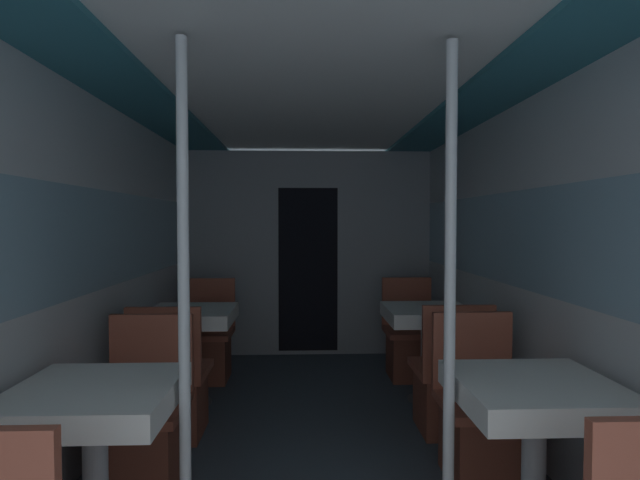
{
  "coord_description": "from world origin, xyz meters",
  "views": [
    {
      "loc": [
        -0.07,
        -1.44,
        1.44
      ],
      "look_at": [
        0.07,
        2.26,
        1.31
      ],
      "focal_mm": 28.0,
      "sensor_mm": 36.0,
      "label": 1
    }
  ],
  "objects_px": {
    "support_pole_right_0": "(450,301)",
    "chair_right_far_1": "(411,347)",
    "chair_left_near_1": "(172,395)",
    "chair_right_far_0": "(483,430)",
    "chair_left_far_1": "(206,349)",
    "dining_table_left_0": "(95,410)",
    "chair_left_far_0": "(142,435)",
    "dining_table_right_0": "(535,404)",
    "chair_right_near_1": "(449,391)",
    "dining_table_right_1": "(427,320)",
    "dining_table_left_1": "(191,322)",
    "support_pole_left_0": "(184,302)"
  },
  "relations": [
    {
      "from": "support_pole_right_0",
      "to": "dining_table_right_1",
      "type": "height_order",
      "value": "support_pole_right_0"
    },
    {
      "from": "dining_table_right_1",
      "to": "chair_right_far_1",
      "type": "xyz_separation_m",
      "value": [
        0.0,
        0.61,
        -0.37
      ]
    },
    {
      "from": "dining_table_left_1",
      "to": "chair_right_near_1",
      "type": "relative_size",
      "value": 0.83
    },
    {
      "from": "chair_left_far_1",
      "to": "chair_right_far_1",
      "type": "height_order",
      "value": "same"
    },
    {
      "from": "support_pole_left_0",
      "to": "chair_right_far_0",
      "type": "xyz_separation_m",
      "value": [
        1.51,
        0.61,
        -0.82
      ]
    },
    {
      "from": "chair_left_near_1",
      "to": "support_pole_right_0",
      "type": "distance_m",
      "value": 2.12
    },
    {
      "from": "chair_left_far_0",
      "to": "chair_right_far_1",
      "type": "height_order",
      "value": "same"
    },
    {
      "from": "dining_table_right_0",
      "to": "chair_left_far_1",
      "type": "bearing_deg",
      "value": 127.53
    },
    {
      "from": "dining_table_left_0",
      "to": "dining_table_right_0",
      "type": "bearing_deg",
      "value": 0.0
    },
    {
      "from": "support_pole_right_0",
      "to": "dining_table_right_1",
      "type": "bearing_deg",
      "value": 78.46
    },
    {
      "from": "chair_left_near_1",
      "to": "dining_table_left_1",
      "type": "bearing_deg",
      "value": 90.0
    },
    {
      "from": "chair_right_far_0",
      "to": "chair_right_near_1",
      "type": "height_order",
      "value": "same"
    },
    {
      "from": "chair_left_near_1",
      "to": "chair_right_near_1",
      "type": "bearing_deg",
      "value": 0.0
    },
    {
      "from": "dining_table_left_1",
      "to": "dining_table_right_0",
      "type": "distance_m",
      "value": 2.64
    },
    {
      "from": "dining_table_right_1",
      "to": "chair_right_far_1",
      "type": "height_order",
      "value": "chair_right_far_1"
    },
    {
      "from": "dining_table_left_0",
      "to": "dining_table_right_1",
      "type": "bearing_deg",
      "value": 44.41
    },
    {
      "from": "dining_table_left_1",
      "to": "dining_table_right_0",
      "type": "bearing_deg",
      "value": -44.41
    },
    {
      "from": "chair_left_far_0",
      "to": "dining_table_right_0",
      "type": "relative_size",
      "value": 1.2
    },
    {
      "from": "chair_left_near_1",
      "to": "chair_right_far_0",
      "type": "relative_size",
      "value": 1.0
    },
    {
      "from": "chair_right_near_1",
      "to": "chair_right_far_1",
      "type": "bearing_deg",
      "value": 90.0
    },
    {
      "from": "chair_left_near_1",
      "to": "chair_right_far_1",
      "type": "bearing_deg",
      "value": 32.78
    },
    {
      "from": "chair_right_near_1",
      "to": "chair_right_far_1",
      "type": "xyz_separation_m",
      "value": [
        0.0,
        1.22,
        0.0
      ]
    },
    {
      "from": "dining_table_left_0",
      "to": "chair_left_near_1",
      "type": "xyz_separation_m",
      "value": [
        0.0,
        1.24,
        -0.37
      ]
    },
    {
      "from": "support_pole_left_0",
      "to": "chair_left_far_1",
      "type": "relative_size",
      "value": 2.43
    },
    {
      "from": "dining_table_left_1",
      "to": "chair_right_far_0",
      "type": "bearing_deg",
      "value": -33.33
    },
    {
      "from": "support_pole_right_0",
      "to": "chair_left_near_1",
      "type": "bearing_deg",
      "value": 140.57
    },
    {
      "from": "chair_left_far_0",
      "to": "dining_table_left_0",
      "type": "bearing_deg",
      "value": 90.0
    },
    {
      "from": "chair_left_near_1",
      "to": "support_pole_right_0",
      "type": "bearing_deg",
      "value": -39.43
    },
    {
      "from": "dining_table_left_0",
      "to": "dining_table_right_0",
      "type": "xyz_separation_m",
      "value": [
        1.89,
        0.0,
        0.0
      ]
    },
    {
      "from": "dining_table_right_0",
      "to": "chair_left_near_1",
      "type": "bearing_deg",
      "value": 146.67
    },
    {
      "from": "chair_left_far_0",
      "to": "chair_right_far_0",
      "type": "distance_m",
      "value": 1.89
    },
    {
      "from": "dining_table_left_0",
      "to": "chair_left_far_0",
      "type": "distance_m",
      "value": 0.71
    },
    {
      "from": "chair_left_near_1",
      "to": "chair_left_far_1",
      "type": "bearing_deg",
      "value": 90.0
    },
    {
      "from": "support_pole_right_0",
      "to": "dining_table_right_1",
      "type": "xyz_separation_m",
      "value": [
        0.38,
        1.85,
        -0.45
      ]
    },
    {
      "from": "chair_left_far_1",
      "to": "chair_right_near_1",
      "type": "height_order",
      "value": "same"
    },
    {
      "from": "chair_right_far_1",
      "to": "chair_left_far_1",
      "type": "bearing_deg",
      "value": 0.0
    },
    {
      "from": "dining_table_left_0",
      "to": "dining_table_right_0",
      "type": "distance_m",
      "value": 1.89
    },
    {
      "from": "chair_right_far_0",
      "to": "chair_right_near_1",
      "type": "xyz_separation_m",
      "value": [
        0.0,
        0.63,
        0.0
      ]
    },
    {
      "from": "chair_right_far_1",
      "to": "support_pole_left_0",
      "type": "bearing_deg",
      "value": 58.43
    },
    {
      "from": "chair_left_far_1",
      "to": "chair_right_far_1",
      "type": "xyz_separation_m",
      "value": [
        1.89,
        0.0,
        0.0
      ]
    },
    {
      "from": "dining_table_left_0",
      "to": "chair_left_near_1",
      "type": "bearing_deg",
      "value": 90.0
    },
    {
      "from": "chair_left_far_1",
      "to": "support_pole_right_0",
      "type": "xyz_separation_m",
      "value": [
        1.51,
        -2.46,
        0.82
      ]
    },
    {
      "from": "dining_table_left_0",
      "to": "chair_right_far_0",
      "type": "height_order",
      "value": "chair_right_far_0"
    },
    {
      "from": "chair_left_far_0",
      "to": "support_pole_left_0",
      "type": "distance_m",
      "value": 1.09
    },
    {
      "from": "chair_left_far_0",
      "to": "chair_left_near_1",
      "type": "height_order",
      "value": "same"
    },
    {
      "from": "chair_right_near_1",
      "to": "dining_table_right_1",
      "type": "bearing_deg",
      "value": 90.0
    },
    {
      "from": "support_pole_right_0",
      "to": "chair_right_far_1",
      "type": "relative_size",
      "value": 2.43
    },
    {
      "from": "dining_table_left_0",
      "to": "chair_left_far_0",
      "type": "bearing_deg",
      "value": 90.0
    },
    {
      "from": "chair_right_far_1",
      "to": "dining_table_right_0",
      "type": "bearing_deg",
      "value": 90.0
    },
    {
      "from": "chair_left_far_0",
      "to": "chair_left_far_1",
      "type": "bearing_deg",
      "value": -90.0
    }
  ]
}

